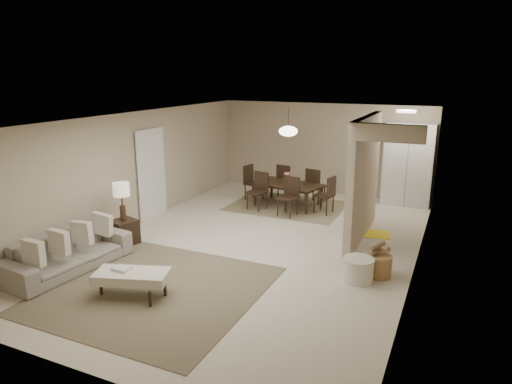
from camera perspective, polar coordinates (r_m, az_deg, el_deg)
The scene contains 22 objects.
floor at distance 9.19m, azimuth 0.10°, elevation -6.48°, with size 9.00×9.00×0.00m, color beige.
ceiling at distance 8.60m, azimuth 0.11°, elevation 9.23°, with size 9.00×9.00×0.00m, color white.
back_wall at distance 12.97m, azimuth 8.36°, elevation 5.41°, with size 6.00×6.00×0.00m, color tan.
left_wall at distance 10.38m, azimuth -15.17°, elevation 2.70°, with size 9.00×9.00×0.00m, color tan.
right_wall at distance 8.09m, azimuth 19.85°, elevation -1.04°, with size 9.00×9.00×0.00m, color tan.
partition at distance 9.45m, azimuth 13.30°, elevation 1.65°, with size 0.15×2.50×2.50m, color tan.
doorway at distance 10.87m, azimuth -12.98°, elevation 2.13°, with size 0.04×0.90×2.04m, color black.
pantry_cabinet at distance 12.23m, azimuth 18.50°, elevation 3.27°, with size 1.20×0.55×2.10m, color silver.
flush_light at distance 11.10m, azimuth 18.28°, elevation 9.56°, with size 0.44×0.44×0.05m, color white.
living_rug at distance 7.53m, azimuth -12.41°, elevation -11.81°, with size 3.20×3.20×0.01m, color brown.
sofa at distance 8.56m, azimuth -22.42°, elevation -7.03°, with size 0.85×2.19×0.64m, color gray.
ottoman_bench at distance 7.31m, azimuth -15.24°, elevation -10.17°, with size 1.21×0.83×0.40m.
side_table at distance 9.47m, azimuth -16.11°, elevation -4.83°, with size 0.45×0.45×0.49m, color black.
table_lamp at distance 9.24m, azimuth -16.47°, elevation -0.10°, with size 0.32×0.32×0.76m.
round_pouf at distance 7.76m, azimuth 12.67°, elevation -9.47°, with size 0.51×0.51×0.39m, color white.
wicker_basket at distance 8.02m, azimuth 15.08°, elevation -8.89°, with size 0.43×0.43×0.37m, color olive.
dining_rug at distance 11.71m, azimuth 3.88°, elevation -1.74°, with size 2.80×2.10×0.01m, color olive.
dining_table at distance 11.63m, azimuth 3.91°, elevation -0.37°, with size 1.68×0.94×0.59m, color black.
dining_chairs at distance 11.59m, azimuth 3.92°, elevation 0.45°, with size 2.54×2.03×0.93m.
vase at distance 11.54m, azimuth 3.94°, elevation 1.37°, with size 0.13×0.13×0.14m, color silver.
yellow_mat at distance 10.02m, azimuth 13.79°, elevation -5.05°, with size 0.89×0.55×0.01m, color yellow.
pendant_light at distance 11.31m, azimuth 4.05°, elevation 7.60°, with size 0.46×0.46×0.71m.
Camera 1 is at (3.53, -7.80, 3.34)m, focal length 32.00 mm.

